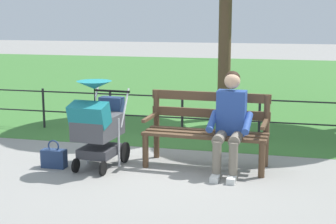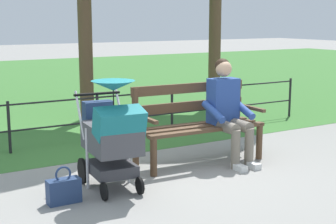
# 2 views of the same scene
# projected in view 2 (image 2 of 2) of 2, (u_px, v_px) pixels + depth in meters

# --- Properties ---
(ground_plane) EXTENTS (60.00, 60.00, 0.00)m
(ground_plane) POSITION_uv_depth(u_px,v_px,m) (154.00, 171.00, 5.89)
(ground_plane) COLOR gray
(park_bench) EXTENTS (1.62, 0.66, 0.96)m
(park_bench) POSITION_uv_depth(u_px,v_px,m) (196.00, 119.00, 6.23)
(park_bench) COLOR brown
(park_bench) RESTS_ON ground
(person_on_bench) EXTENTS (0.55, 0.74, 1.28)m
(person_on_bench) POSITION_uv_depth(u_px,v_px,m) (228.00, 108.00, 6.18)
(person_on_bench) COLOR slate
(person_on_bench) RESTS_ON ground
(stroller) EXTENTS (0.57, 0.92, 1.15)m
(stroller) POSITION_uv_depth(u_px,v_px,m) (112.00, 134.00, 5.16)
(stroller) COLOR black
(stroller) RESTS_ON ground
(handbag) EXTENTS (0.32, 0.14, 0.37)m
(handbag) POSITION_uv_depth(u_px,v_px,m) (64.00, 190.00, 4.85)
(handbag) COLOR navy
(handbag) RESTS_ON ground
(park_fence) EXTENTS (7.52, 0.04, 0.70)m
(park_fence) POSITION_uv_depth(u_px,v_px,m) (115.00, 112.00, 7.35)
(park_fence) COLOR black
(park_fence) RESTS_ON ground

